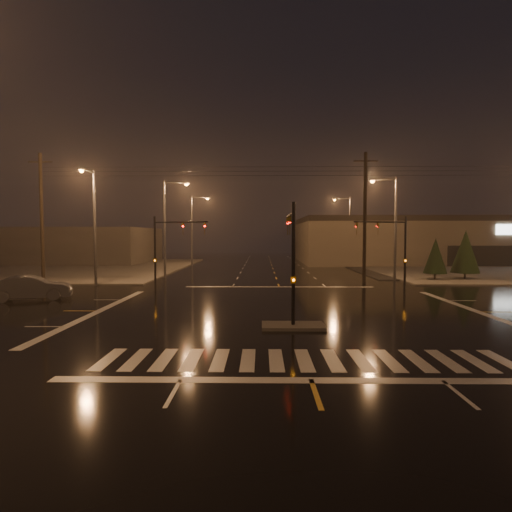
# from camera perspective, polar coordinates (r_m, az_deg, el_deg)

# --- Properties ---
(ground) EXTENTS (140.00, 140.00, 0.00)m
(ground) POSITION_cam_1_polar(r_m,az_deg,el_deg) (23.43, 4.54, -7.91)
(ground) COLOR black
(ground) RESTS_ON ground
(sidewalk_ne) EXTENTS (36.00, 36.00, 0.12)m
(sidewalk_ne) POSITION_cam_1_polar(r_m,az_deg,el_deg) (61.79, 31.47, -1.50)
(sidewalk_ne) COLOR #4A4842
(sidewalk_ne) RESTS_ON ground
(sidewalk_nw) EXTENTS (36.00, 36.00, 0.12)m
(sidewalk_nw) POSITION_cam_1_polar(r_m,az_deg,el_deg) (60.29, -27.41, -1.50)
(sidewalk_nw) COLOR #4A4842
(sidewalk_nw) RESTS_ON ground
(median_island) EXTENTS (3.00, 1.60, 0.15)m
(median_island) POSITION_cam_1_polar(r_m,az_deg,el_deg) (19.51, 5.32, -9.91)
(median_island) COLOR #4A4842
(median_island) RESTS_ON ground
(crosswalk) EXTENTS (15.00, 2.60, 0.01)m
(crosswalk) POSITION_cam_1_polar(r_m,az_deg,el_deg) (14.72, 6.91, -14.52)
(crosswalk) COLOR beige
(crosswalk) RESTS_ON ground
(stop_bar_near) EXTENTS (16.00, 0.50, 0.01)m
(stop_bar_near) POSITION_cam_1_polar(r_m,az_deg,el_deg) (12.84, 7.90, -17.19)
(stop_bar_near) COLOR beige
(stop_bar_near) RESTS_ON ground
(stop_bar_far) EXTENTS (16.00, 0.50, 0.01)m
(stop_bar_far) POSITION_cam_1_polar(r_m,az_deg,el_deg) (34.28, 3.33, -4.42)
(stop_bar_far) COLOR beige
(stop_bar_far) RESTS_ON ground
(retail_building) EXTENTS (60.20, 28.30, 7.20)m
(retail_building) POSITION_cam_1_polar(r_m,az_deg,el_deg) (78.03, 28.72, 2.20)
(retail_building) COLOR brown
(retail_building) RESTS_ON ground
(commercial_block) EXTENTS (30.00, 18.00, 5.60)m
(commercial_block) POSITION_cam_1_polar(r_m,az_deg,el_deg) (73.10, -26.48, 1.41)
(commercial_block) COLOR #393632
(commercial_block) RESTS_ON ground
(signal_mast_median) EXTENTS (0.25, 4.59, 6.00)m
(signal_mast_median) POSITION_cam_1_polar(r_m,az_deg,el_deg) (19.96, 5.16, 1.04)
(signal_mast_median) COLOR black
(signal_mast_median) RESTS_ON ground
(signal_mast_ne) EXTENTS (4.84, 1.86, 6.00)m
(signal_mast_ne) POSITION_cam_1_polar(r_m,az_deg,el_deg) (34.89, 19.21, 1.78)
(signal_mast_ne) COLOR black
(signal_mast_ne) RESTS_ON ground
(signal_mast_nw) EXTENTS (4.84, 1.86, 6.00)m
(signal_mast_nw) POSITION_cam_1_polar(r_m,az_deg,el_deg) (34.05, -12.77, 1.85)
(signal_mast_nw) COLOR black
(signal_mast_nw) RESTS_ON ground
(streetlight_1) EXTENTS (2.77, 0.32, 10.00)m
(streetlight_1) POSITION_cam_1_polar(r_m,az_deg,el_deg) (42.11, -12.53, 4.79)
(streetlight_1) COLOR #38383A
(streetlight_1) RESTS_ON ground
(streetlight_2) EXTENTS (2.77, 0.32, 10.00)m
(streetlight_2) POSITION_cam_1_polar(r_m,az_deg,el_deg) (57.79, -8.87, 4.32)
(streetlight_2) COLOR #38383A
(streetlight_2) RESTS_ON ground
(streetlight_3) EXTENTS (2.77, 0.32, 10.00)m
(streetlight_3) POSITION_cam_1_polar(r_m,az_deg,el_deg) (41.00, 18.91, 4.75)
(streetlight_3) COLOR #38383A
(streetlight_3) RESTS_ON ground
(streetlight_4) EXTENTS (2.77, 0.32, 10.00)m
(streetlight_4) POSITION_cam_1_polar(r_m,az_deg,el_deg) (60.33, 12.98, 4.23)
(streetlight_4) COLOR #38383A
(streetlight_4) RESTS_ON ground
(streetlight_5) EXTENTS (0.32, 2.77, 10.00)m
(streetlight_5) POSITION_cam_1_polar(r_m,az_deg,el_deg) (37.11, -22.26, 4.89)
(streetlight_5) COLOR #38383A
(streetlight_5) RESTS_ON ground
(utility_pole_0) EXTENTS (2.20, 0.32, 12.00)m
(utility_pole_0) POSITION_cam_1_polar(r_m,az_deg,el_deg) (42.29, -28.29, 4.95)
(utility_pole_0) COLOR black
(utility_pole_0) RESTS_ON ground
(utility_pole_1) EXTENTS (2.20, 0.32, 12.00)m
(utility_pole_1) POSITION_cam_1_polar(r_m,az_deg,el_deg) (38.21, 15.29, 5.44)
(utility_pole_1) COLOR black
(utility_pole_1) RESTS_ON ground
(conifer_0) EXTENTS (2.20, 2.20, 4.14)m
(conifer_0) POSITION_cam_1_polar(r_m,az_deg,el_deg) (42.78, 24.25, 0.03)
(conifer_0) COLOR black
(conifer_0) RESTS_ON ground
(conifer_1) EXTENTS (2.71, 2.71, 4.93)m
(conifer_1) POSITION_cam_1_polar(r_m,az_deg,el_deg) (44.62, 27.74, 0.57)
(conifer_1) COLOR black
(conifer_1) RESTS_ON ground
(car_crossing) EXTENTS (5.41, 3.52, 1.68)m
(car_crossing) POSITION_cam_1_polar(r_m,az_deg,el_deg) (31.27, -29.46, -3.98)
(car_crossing) COLOR #505357
(car_crossing) RESTS_ON ground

